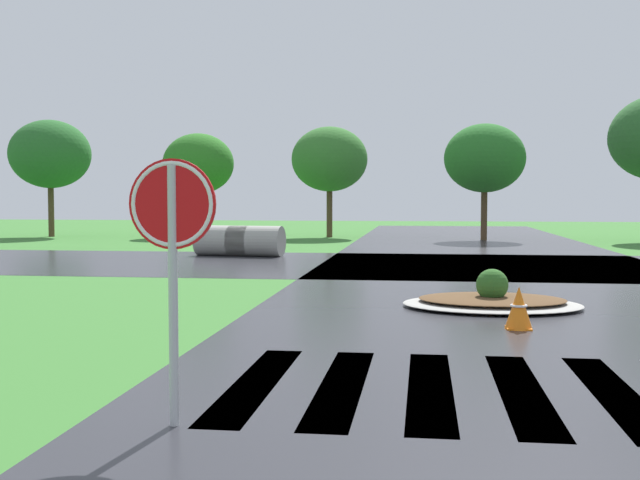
% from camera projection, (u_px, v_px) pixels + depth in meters
% --- Properties ---
extents(asphalt_roadway, '(9.60, 80.00, 0.01)m').
position_uv_depth(asphalt_roadway, '(548.00, 324.00, 11.85)').
color(asphalt_roadway, '#2B2B30').
rests_on(asphalt_roadway, ground).
extents(asphalt_cross_road, '(90.00, 8.64, 0.01)m').
position_uv_depth(asphalt_cross_road, '(490.00, 266.00, 21.93)').
color(asphalt_cross_road, '#2B2B30').
rests_on(asphalt_cross_road, ground).
extents(crosswalk_stripes, '(7.65, 3.38, 0.01)m').
position_uv_depth(crosswalk_stripes, '(615.00, 394.00, 7.69)').
color(crosswalk_stripes, white).
rests_on(crosswalk_stripes, ground).
extents(stop_sign, '(0.76, 0.08, 2.26)m').
position_uv_depth(stop_sign, '(172.00, 229.00, 6.53)').
color(stop_sign, '#B2B5BA').
rests_on(stop_sign, ground).
extents(median_island, '(3.11, 2.35, 0.68)m').
position_uv_depth(median_island, '(492.00, 300.00, 13.67)').
color(median_island, '#9E9B93').
rests_on(median_island, ground).
extents(drainage_pipe_stack, '(2.99, 1.36, 0.99)m').
position_uv_depth(drainage_pipe_stack, '(239.00, 241.00, 25.54)').
color(drainage_pipe_stack, '#9E9B93').
rests_on(drainage_pipe_stack, ground).
extents(traffic_cone, '(0.40, 0.40, 0.63)m').
position_uv_depth(traffic_cone, '(519.00, 308.00, 11.44)').
color(traffic_cone, orange).
rests_on(traffic_cone, ground).
extents(background_treeline, '(37.34, 5.81, 6.30)m').
position_uv_depth(background_treeline, '(422.00, 153.00, 35.59)').
color(background_treeline, '#4C3823').
rests_on(background_treeline, ground).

